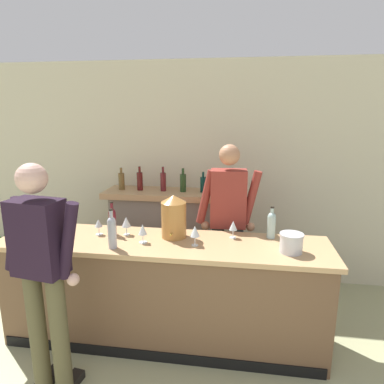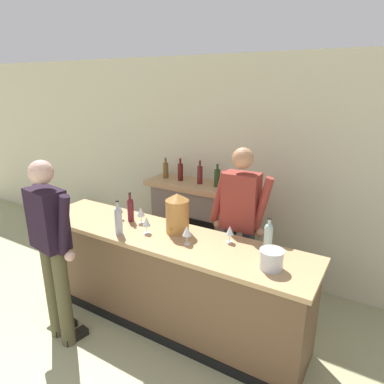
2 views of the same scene
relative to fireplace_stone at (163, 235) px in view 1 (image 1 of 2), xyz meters
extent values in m
cube|color=beige|center=(0.50, 0.26, 0.77)|extent=(12.00, 0.07, 2.75)
cube|color=brown|center=(0.28, -1.18, -0.13)|extent=(2.92, 0.63, 0.96)
cube|color=tan|center=(0.28, -1.18, 0.37)|extent=(2.99, 0.70, 0.04)
cube|color=black|center=(0.28, -1.50, -0.56)|extent=(2.87, 0.01, 0.10)
cube|color=gray|center=(0.00, 0.01, -0.05)|extent=(1.24, 0.44, 1.12)
cube|color=black|center=(0.00, -0.23, -0.19)|extent=(0.68, 0.02, 0.72)
cube|color=tan|center=(0.00, -0.01, 0.55)|extent=(1.40, 0.52, 0.07)
cylinder|color=brown|center=(-0.51, -0.01, 0.68)|extent=(0.07, 0.07, 0.21)
cylinder|color=brown|center=(-0.51, -0.01, 0.82)|extent=(0.03, 0.03, 0.07)
cylinder|color=#4F1413|center=(-0.28, -0.01, 0.69)|extent=(0.07, 0.07, 0.22)
cylinder|color=#4F1413|center=(-0.28, -0.01, 0.84)|extent=(0.03, 0.03, 0.07)
cylinder|color=#5B1A1E|center=(0.02, -0.01, 0.69)|extent=(0.07, 0.07, 0.22)
cylinder|color=#5B1A1E|center=(0.02, -0.01, 0.84)|extent=(0.03, 0.03, 0.07)
cylinder|color=#213D1C|center=(0.26, -0.01, 0.69)|extent=(0.07, 0.07, 0.21)
cylinder|color=#213D1C|center=(0.26, -0.01, 0.83)|extent=(0.03, 0.03, 0.07)
cylinder|color=#072E2A|center=(0.51, -0.01, 0.67)|extent=(0.07, 0.07, 0.19)
cylinder|color=#072E2A|center=(0.51, -0.01, 0.80)|extent=(0.03, 0.03, 0.06)
cone|color=#2C732C|center=(-2.06, -0.23, -0.15)|extent=(0.18, 0.34, 0.39)
cone|color=#257829|center=(-2.14, -0.16, -0.16)|extent=(0.29, 0.21, 0.36)
cylinder|color=brown|center=(-0.33, -1.94, -0.11)|extent=(0.13, 0.13, 1.01)
cube|color=black|center=(-0.32, -1.87, -0.57)|extent=(0.13, 0.25, 0.07)
cylinder|color=brown|center=(-0.53, -1.91, -0.11)|extent=(0.13, 0.13, 1.01)
cube|color=black|center=(-0.52, -1.84, -0.57)|extent=(0.13, 0.25, 0.07)
cube|color=black|center=(-0.43, -1.93, 0.67)|extent=(0.39, 0.27, 0.55)
cylinder|color=black|center=(-0.20, -1.94, 0.66)|extent=(0.20, 0.08, 0.57)
sphere|color=#D0A190|center=(-0.20, -1.92, 0.36)|extent=(0.09, 0.09, 0.09)
cylinder|color=black|center=(-0.66, -1.87, 0.66)|extent=(0.20, 0.08, 0.57)
sphere|color=#D0A190|center=(-0.65, -1.85, 0.36)|extent=(0.09, 0.09, 0.09)
sphere|color=#D0A190|center=(-0.43, -1.93, 1.09)|extent=(0.21, 0.21, 0.21)
cylinder|color=#363F44|center=(0.74, -0.61, -0.12)|extent=(0.13, 0.13, 0.98)
cube|color=black|center=(0.74, -0.68, -0.57)|extent=(0.11, 0.25, 0.07)
cylinder|color=#363F44|center=(0.94, -0.60, -0.12)|extent=(0.13, 0.13, 0.98)
cube|color=black|center=(0.94, -0.67, -0.57)|extent=(0.11, 0.25, 0.07)
cube|color=maroon|center=(0.84, -0.61, 0.67)|extent=(0.37, 0.24, 0.59)
cylinder|color=maroon|center=(0.61, -0.64, 0.68)|extent=(0.20, 0.08, 0.57)
sphere|color=tan|center=(0.61, -0.66, 0.38)|extent=(0.09, 0.09, 0.09)
cylinder|color=maroon|center=(1.07, -0.61, 0.68)|extent=(0.20, 0.08, 0.57)
sphere|color=tan|center=(1.07, -0.63, 0.38)|extent=(0.09, 0.09, 0.09)
sphere|color=tan|center=(0.84, -0.61, 1.11)|extent=(0.21, 0.21, 0.21)
cylinder|color=#AE7537|center=(0.36, -1.05, 0.56)|extent=(0.23, 0.23, 0.33)
cone|color=#AE7537|center=(0.36, -1.05, 0.76)|extent=(0.23, 0.23, 0.07)
cylinder|color=#B29333|center=(0.36, -1.19, 0.46)|extent=(0.02, 0.04, 0.02)
cylinder|color=silver|center=(1.39, -1.26, 0.47)|extent=(0.19, 0.19, 0.15)
cylinder|color=silver|center=(1.39, -1.26, 0.55)|extent=(0.20, 0.20, 0.01)
cylinder|color=maroon|center=(-0.22, -1.08, 0.50)|extent=(0.07, 0.07, 0.22)
sphere|color=maroon|center=(-0.22, -1.08, 0.61)|extent=(0.06, 0.06, 0.06)
cylinder|color=maroon|center=(-0.22, -1.08, 0.66)|extent=(0.03, 0.03, 0.09)
cylinder|color=black|center=(-0.22, -1.08, 0.71)|extent=(0.03, 0.03, 0.01)
cylinder|color=#9CBBB8|center=(1.25, -0.94, 0.49)|extent=(0.08, 0.08, 0.21)
sphere|color=#9CBBB8|center=(1.25, -0.94, 0.60)|extent=(0.07, 0.07, 0.07)
cylinder|color=#9CBBB8|center=(1.25, -0.94, 0.64)|extent=(0.03, 0.03, 0.08)
cylinder|color=black|center=(1.25, -0.94, 0.68)|extent=(0.03, 0.03, 0.01)
cylinder|color=#A6AAB6|center=(-0.11, -1.39, 0.51)|extent=(0.07, 0.07, 0.24)
sphere|color=#A6AAB6|center=(-0.11, -1.39, 0.63)|extent=(0.07, 0.07, 0.07)
cylinder|color=#A6AAB6|center=(-0.11, -1.39, 0.68)|extent=(0.03, 0.03, 0.09)
cylinder|color=black|center=(-0.11, -1.39, 0.73)|extent=(0.03, 0.03, 0.01)
cylinder|color=silver|center=(0.58, -1.23, 0.39)|extent=(0.06, 0.06, 0.01)
cylinder|color=silver|center=(0.58, -1.23, 0.44)|extent=(0.01, 0.01, 0.08)
cone|color=silver|center=(0.58, -1.23, 0.52)|extent=(0.08, 0.08, 0.09)
cylinder|color=silver|center=(-0.09, -1.07, 0.39)|extent=(0.06, 0.06, 0.01)
cylinder|color=silver|center=(-0.09, -1.07, 0.44)|extent=(0.01, 0.01, 0.08)
cone|color=silver|center=(-0.09, -1.07, 0.52)|extent=(0.09, 0.09, 0.09)
cylinder|color=silver|center=(0.90, -1.00, 0.39)|extent=(0.06, 0.06, 0.01)
cylinder|color=silver|center=(0.90, -1.00, 0.43)|extent=(0.01, 0.01, 0.07)
cone|color=silver|center=(0.90, -1.00, 0.51)|extent=(0.07, 0.07, 0.09)
cylinder|color=silver|center=(-0.36, -1.10, 0.39)|extent=(0.07, 0.07, 0.01)
cylinder|color=silver|center=(-0.36, -1.10, 0.44)|extent=(0.01, 0.01, 0.07)
cone|color=silver|center=(-0.36, -1.10, 0.51)|extent=(0.07, 0.07, 0.07)
cylinder|color=silver|center=(0.12, -1.24, 0.39)|extent=(0.07, 0.07, 0.01)
cylinder|color=silver|center=(0.12, -1.24, 0.43)|extent=(0.01, 0.01, 0.07)
cone|color=silver|center=(0.12, -1.24, 0.52)|extent=(0.08, 0.08, 0.09)
camera|label=1|loc=(0.97, -4.00, 1.53)|focal=32.00mm
camera|label=2|loc=(2.10, -3.66, 1.82)|focal=32.00mm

